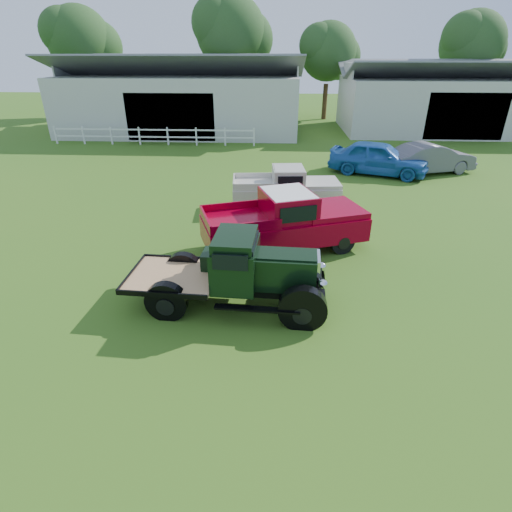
# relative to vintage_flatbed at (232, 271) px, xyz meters

# --- Properties ---
(ground) EXTENTS (120.00, 120.00, 0.00)m
(ground) POSITION_rel_vintage_flatbed_xyz_m (0.35, -0.51, -0.98)
(ground) COLOR #35631A
(shed_left) EXTENTS (18.80, 10.20, 5.60)m
(shed_left) POSITION_rel_vintage_flatbed_xyz_m (-6.65, 25.49, 1.82)
(shed_left) COLOR #A1A1A1
(shed_left) RESTS_ON ground
(shed_right) EXTENTS (16.80, 9.20, 5.20)m
(shed_right) POSITION_rel_vintage_flatbed_xyz_m (14.35, 26.49, 1.62)
(shed_right) COLOR #A1A1A1
(shed_right) RESTS_ON ground
(fence_rail) EXTENTS (14.20, 0.16, 1.20)m
(fence_rail) POSITION_rel_vintage_flatbed_xyz_m (-7.65, 19.49, -0.38)
(fence_rail) COLOR white
(fence_rail) RESTS_ON ground
(tree_a) EXTENTS (6.30, 6.30, 10.50)m
(tree_a) POSITION_rel_vintage_flatbed_xyz_m (-17.65, 32.49, 4.27)
(tree_a) COLOR #2A5623
(tree_a) RESTS_ON ground
(tree_b) EXTENTS (6.90, 6.90, 11.50)m
(tree_b) POSITION_rel_vintage_flatbed_xyz_m (-3.65, 33.49, 4.77)
(tree_b) COLOR #2A5623
(tree_b) RESTS_ON ground
(tree_c) EXTENTS (5.40, 5.40, 9.00)m
(tree_c) POSITION_rel_vintage_flatbed_xyz_m (5.35, 32.49, 3.52)
(tree_c) COLOR #2A5623
(tree_c) RESTS_ON ground
(tree_d) EXTENTS (6.00, 6.00, 10.00)m
(tree_d) POSITION_rel_vintage_flatbed_xyz_m (18.35, 33.49, 4.02)
(tree_d) COLOR #2A5623
(tree_d) RESTS_ON ground
(vintage_flatbed) EXTENTS (5.04, 2.22, 1.96)m
(vintage_flatbed) POSITION_rel_vintage_flatbed_xyz_m (0.00, 0.00, 0.00)
(vintage_flatbed) COLOR black
(vintage_flatbed) RESTS_ON ground
(red_pickup) EXTENTS (5.73, 3.74, 1.95)m
(red_pickup) POSITION_rel_vintage_flatbed_xyz_m (1.30, 3.35, -0.00)
(red_pickup) COLOR maroon
(red_pickup) RESTS_ON ground
(white_pickup) EXTENTS (4.62, 2.12, 1.65)m
(white_pickup) POSITION_rel_vintage_flatbed_xyz_m (1.40, 7.29, -0.15)
(white_pickup) COLOR beige
(white_pickup) RESTS_ON ground
(misc_car_blue) EXTENTS (5.42, 3.68, 1.71)m
(misc_car_blue) POSITION_rel_vintage_flatbed_xyz_m (6.29, 12.70, -0.12)
(misc_car_blue) COLOR #215BA9
(misc_car_blue) RESTS_ON ground
(misc_car_grey) EXTENTS (5.00, 3.08, 1.56)m
(misc_car_grey) POSITION_rel_vintage_flatbed_xyz_m (9.12, 13.12, -0.20)
(misc_car_grey) COLOR #5A585F
(misc_car_grey) RESTS_ON ground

